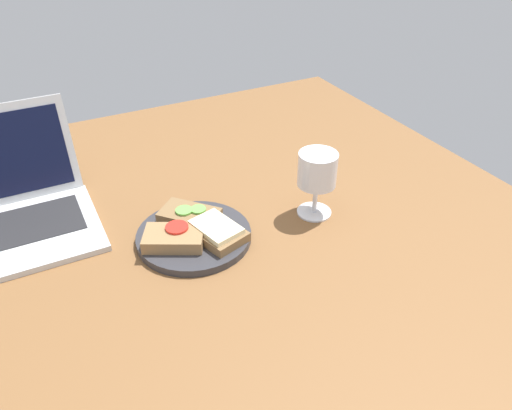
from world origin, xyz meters
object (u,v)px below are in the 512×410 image
at_px(plate, 194,236).
at_px(laptop, 10,205).
at_px(sandwich_with_cucumber, 190,215).
at_px(sandwich_with_cheese, 216,231).
at_px(wine_glass, 316,171).
at_px(sandwich_with_tomato, 174,238).

xyz_separation_m(plate, laptop, (-0.31, 0.22, 0.04)).
xyz_separation_m(sandwich_with_cucumber, sandwich_with_cheese, (0.03, -0.08, 0.00)).
distance_m(sandwich_with_cheese, wine_glass, 0.24).
xyz_separation_m(sandwich_with_tomato, wine_glass, (0.31, -0.01, 0.07)).
height_order(sandwich_with_cucumber, sandwich_with_tomato, sandwich_with_tomato).
distance_m(sandwich_with_tomato, laptop, 0.35).
height_order(plate, sandwich_with_cheese, sandwich_with_cheese).
relative_size(sandwich_with_cucumber, sandwich_with_cheese, 1.03).
height_order(wine_glass, laptop, laptop).
distance_m(sandwich_with_cucumber, wine_glass, 0.27).
bearing_deg(wine_glass, sandwich_with_cheese, -179.15).
relative_size(plate, sandwich_with_tomato, 1.72).
height_order(plate, wine_glass, wine_glass).
bearing_deg(sandwich_with_cucumber, sandwich_with_cheese, -72.05).
bearing_deg(sandwich_with_cheese, plate, 138.10).
bearing_deg(sandwich_with_tomato, wine_glass, -2.64).
bearing_deg(sandwich_with_tomato, laptop, 138.91).
bearing_deg(laptop, plate, -34.97).
bearing_deg(sandwich_with_cucumber, wine_glass, -16.63).
distance_m(plate, wine_glass, 0.28).
relative_size(sandwich_with_cucumber, laptop, 0.43).
bearing_deg(plate, wine_glass, -6.21).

